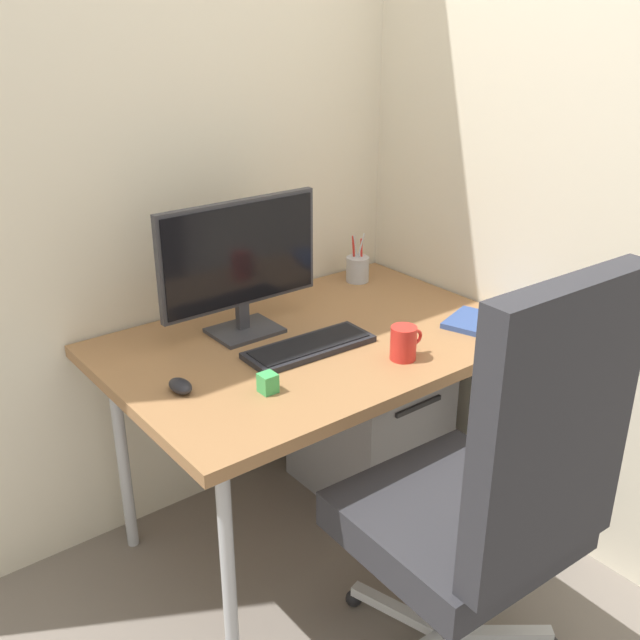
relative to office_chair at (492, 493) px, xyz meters
The scene contains 13 objects.
ground_plane 0.95m from the office_chair, 87.05° to the left, with size 8.00×8.00×0.00m, color slate.
wall_back 1.43m from the office_chair, 88.16° to the left, with size 2.85×0.04×2.80m, color beige.
wall_side_right 1.17m from the office_chair, 36.13° to the left, with size 0.04×2.45×2.80m, color beige.
desk 0.74m from the office_chair, 87.05° to the left, with size 1.24×0.83×0.72m.
office_chair is the anchor object (origin of this frame).
filing_cabinet 0.95m from the office_chair, 66.70° to the left, with size 0.40×0.49×0.62m.
monitor 0.98m from the office_chair, 96.54° to the left, with size 0.53×0.16×0.41m.
keyboard 0.69m from the office_chair, 91.89° to the left, with size 0.40×0.16×0.02m.
mouse 0.83m from the office_chair, 122.78° to the left, with size 0.05×0.08×0.03m, color black.
pen_holder 1.15m from the office_chair, 65.69° to the left, with size 0.08×0.08×0.18m.
notebook 0.71m from the office_chair, 43.00° to the left, with size 0.18×0.22×0.02m, color #334C8C.
coffee_mug 0.52m from the office_chair, 71.79° to the left, with size 0.11×0.08×0.10m.
desk_clamp_accessory 0.62m from the office_chair, 115.69° to the left, with size 0.04×0.04×0.05m, color #3FAD59.
Camera 1 is at (-1.23, -1.60, 1.65)m, focal length 41.21 mm.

